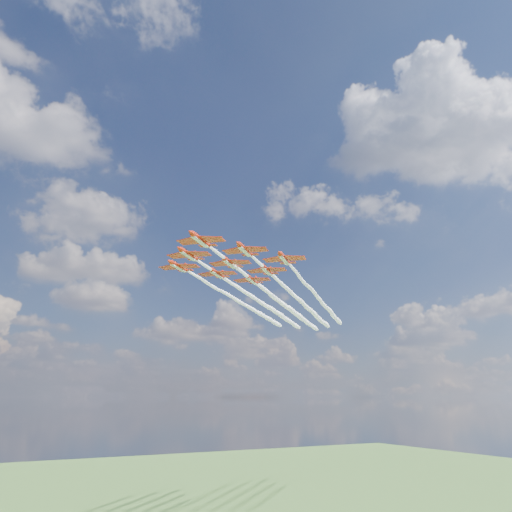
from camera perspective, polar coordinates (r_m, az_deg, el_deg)
name	(u,v)px	position (r m, az deg, el deg)	size (l,w,h in m)	color
jet_lead	(262,287)	(158.86, 0.68, -3.61)	(78.89, 81.54, 3.05)	red
jet_row2_port	(291,292)	(166.80, 4.01, -4.16)	(78.89, 81.54, 3.05)	red
jet_row2_starb	(249,295)	(170.31, -0.77, -4.44)	(78.89, 81.54, 3.05)	red
jet_row3_port	(317,297)	(175.26, 7.02, -4.65)	(78.89, 81.54, 3.05)	red
jet_row3_centre	(277,299)	(178.02, 2.40, -4.93)	(78.89, 81.54, 3.05)	red
jet_row3_starb	(238,301)	(181.89, -2.05, -5.17)	(78.89, 81.54, 3.05)	red
jet_row4_port	(302,303)	(186.24, 5.31, -5.36)	(78.89, 81.54, 3.05)	red
jet_row4_starb	(265,305)	(189.39, 0.99, -5.60)	(78.89, 81.54, 3.05)	red
jet_tail	(289,308)	(197.39, 3.79, -5.99)	(78.89, 81.54, 3.05)	red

